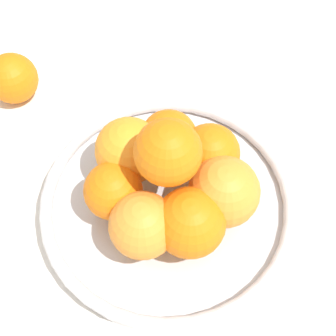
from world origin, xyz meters
name	(u,v)px	position (x,y,z in m)	size (l,w,h in m)	color
ground_plane	(168,211)	(0.00, 0.00, 0.00)	(4.00, 4.00, 0.00)	silver
fruit_bowl	(168,204)	(0.00, 0.00, 0.02)	(0.30, 0.30, 0.04)	silver
orange_pile	(170,179)	(0.00, 0.00, 0.08)	(0.19, 0.20, 0.13)	orange
stray_orange	(13,78)	(0.03, 0.28, 0.03)	(0.07, 0.07, 0.07)	orange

